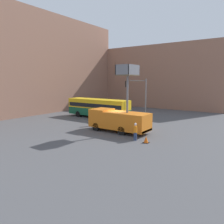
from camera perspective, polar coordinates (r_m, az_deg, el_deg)
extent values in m
plane|color=#4C4C4F|center=(26.64, 1.21, -4.55)|extent=(120.00, 120.00, 0.00)
cube|color=#936651|center=(42.71, -24.90, 11.51)|extent=(44.00, 10.00, 17.77)
cube|color=#936651|center=(52.05, 13.27, 8.88)|extent=(10.00, 28.00, 13.34)
cube|color=orange|center=(26.55, -2.66, -1.38)|extent=(2.52, 2.15, 2.08)
cube|color=orange|center=(24.57, 3.96, -2.38)|extent=(2.52, 5.01, 1.91)
cube|color=red|center=(23.58, 9.07, -4.91)|extent=(2.47, 0.10, 0.24)
cylinder|color=black|center=(25.89, -4.15, -3.88)|extent=(0.30, 0.94, 0.94)
cylinder|color=black|center=(27.60, -1.23, -3.09)|extent=(0.30, 0.94, 0.94)
cylinder|color=black|center=(23.83, 2.55, -4.93)|extent=(0.30, 0.94, 0.94)
cylinder|color=black|center=(25.68, 5.23, -3.99)|extent=(0.30, 0.94, 0.94)
cylinder|color=slate|center=(24.19, 4.03, 4.62)|extent=(0.24, 0.24, 4.09)
cube|color=brown|center=(24.15, 4.08, 9.58)|extent=(2.34, 1.70, 0.10)
cube|color=slate|center=(23.22, 2.63, 11.07)|extent=(0.08, 1.70, 1.05)
cube|color=slate|center=(25.14, 5.45, 10.82)|extent=(0.08, 1.70, 1.05)
cube|color=slate|center=(24.60, 2.45, 10.91)|extent=(2.34, 0.08, 1.05)
cube|color=slate|center=(23.77, 5.79, 10.97)|extent=(2.34, 0.08, 1.05)
cube|color=#145638|center=(34.65, -3.65, 0.09)|extent=(2.40, 10.69, 1.15)
cube|color=yellow|center=(34.49, -3.67, 2.19)|extent=(2.40, 10.69, 1.41)
cube|color=black|center=(34.51, -3.67, 1.84)|extent=(2.42, 10.27, 0.62)
cylinder|color=black|center=(36.11, -8.79, -0.47)|extent=(0.30, 0.97, 0.97)
cylinder|color=black|center=(37.64, -6.57, -0.07)|extent=(0.30, 0.97, 0.97)
cylinder|color=black|center=(31.92, -0.18, -1.52)|extent=(0.30, 0.97, 0.97)
cylinder|color=black|center=(33.63, 1.89, -1.02)|extent=(0.30, 0.97, 0.97)
cylinder|color=slate|center=(33.15, 8.78, 3.28)|extent=(0.18, 0.18, 6.16)
cylinder|color=slate|center=(31.97, 6.45, 8.13)|extent=(1.57, 3.19, 0.13)
cube|color=black|center=(30.98, 3.84, 7.33)|extent=(0.42, 0.42, 0.90)
sphere|color=red|center=(30.98, 3.85, 7.79)|extent=(0.20, 0.20, 0.20)
cylinder|color=navy|center=(21.90, 6.08, -6.35)|extent=(0.32, 0.32, 0.80)
cylinder|color=orange|center=(21.73, 6.11, -4.52)|extent=(0.38, 0.38, 0.63)
sphere|color=tan|center=(21.64, 6.13, -3.42)|extent=(0.22, 0.22, 0.22)
sphere|color=white|center=(21.62, 6.13, -3.17)|extent=(0.23, 0.23, 0.23)
cylinder|color=navy|center=(27.48, 7.04, -3.31)|extent=(0.32, 0.32, 0.84)
cylinder|color=orange|center=(27.34, 7.06, -1.76)|extent=(0.38, 0.38, 0.67)
sphere|color=tan|center=(27.27, 7.08, -0.83)|extent=(0.23, 0.23, 0.23)
sphere|color=white|center=(27.25, 7.08, -0.62)|extent=(0.24, 0.24, 0.24)
cube|color=black|center=(21.27, 8.87, -7.92)|extent=(0.57, 0.57, 0.03)
cone|color=#F25B0F|center=(21.18, 8.89, -7.11)|extent=(0.46, 0.46, 0.65)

